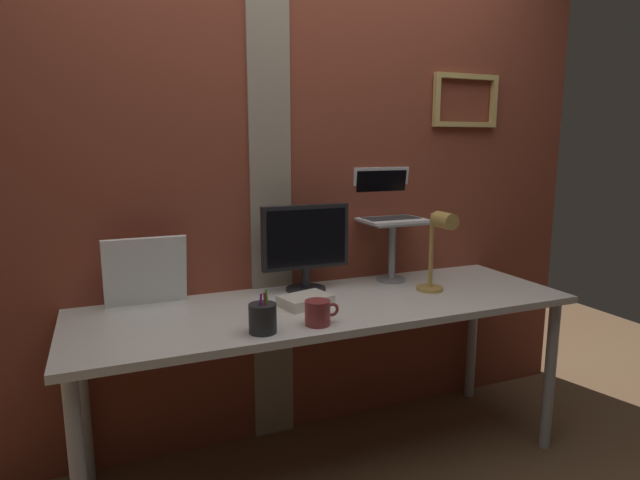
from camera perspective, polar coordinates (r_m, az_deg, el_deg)
name	(u,v)px	position (r m, az deg, el deg)	size (l,w,h in m)	color
ground_plane	(324,463)	(2.52, 0.43, -23.01)	(6.00, 6.00, 0.00)	brown
brick_wall_back	(292,174)	(2.48, -3.11, 7.12)	(3.18, 0.16, 2.50)	brown
desk	(329,318)	(2.24, 1.00, -8.48)	(2.08, 0.67, 0.73)	silver
monitor	(307,242)	(2.35, -1.45, -0.21)	(0.40, 0.18, 0.39)	black
laptop_stand	(392,241)	(2.54, 7.83, -0.16)	(0.28, 0.22, 0.29)	gray
laptop	(386,205)	(2.57, 7.17, 3.79)	(0.30, 0.26, 0.25)	white
whiteboard_panel	(145,272)	(2.25, -18.39, -3.27)	(0.33, 0.02, 0.30)	white
desk_lamp	(439,243)	(2.36, 12.73, -0.32)	(0.12, 0.20, 0.37)	tan
pen_cup	(263,318)	(1.87, -6.22, -8.41)	(0.10, 0.10, 0.15)	#262628
coffee_mug	(318,313)	(1.94, -0.20, -7.88)	(0.13, 0.09, 0.09)	maroon
paper_clutter_stack	(306,301)	(2.17, -1.56, -6.58)	(0.20, 0.14, 0.04)	silver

